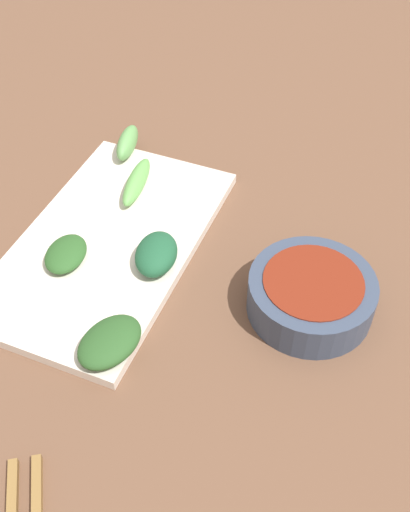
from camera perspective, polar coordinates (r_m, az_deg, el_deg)
name	(u,v)px	position (r m, az deg, el deg)	size (l,w,h in m)	color
tabletop	(168,271)	(0.70, -3.44, -1.40)	(2.10, 2.10, 0.02)	brown
sauce_bowl	(311,293)	(0.64, 9.77, -3.41)	(0.13, 0.13, 0.04)	#37445A
serving_plate	(110,241)	(0.71, -8.73, 1.36)	(0.19, 0.33, 0.01)	silver
broccoli_leafy_0	(156,254)	(0.67, -4.51, 0.19)	(0.04, 0.06, 0.03)	#1E5635
broccoli_stalk_1	(127,142)	(0.82, -7.16, 10.33)	(0.02, 0.07, 0.03)	#61A155
broccoli_leafy_2	(106,341)	(0.60, -9.08, -7.70)	(0.05, 0.07, 0.02)	#295424
broccoli_stalk_3	(137,182)	(0.76, -6.32, 6.82)	(0.02, 0.09, 0.02)	#63AB52
broccoli_leafy_4	(66,254)	(0.69, -12.70, 0.20)	(0.04, 0.06, 0.02)	#2B5925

